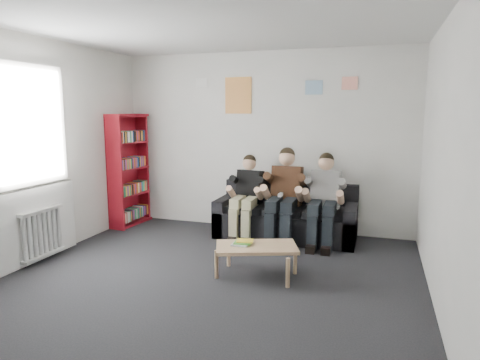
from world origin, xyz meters
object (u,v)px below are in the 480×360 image
object	(u,v)px
person_right	(324,200)
coffee_table	(256,249)
bookshelf	(129,170)
person_middle	(284,196)
sofa	(286,218)
person_left	(246,197)

from	to	relation	value
person_right	coffee_table	bearing A→B (deg)	-106.44
bookshelf	person_middle	size ratio (longest dim) A/B	1.35
person_middle	person_right	xyz separation A→B (m)	(0.55, 0.00, -0.02)
sofa	coffee_table	size ratio (longest dim) A/B	2.25
person_left	person_right	world-z (taller)	person_right
coffee_table	sofa	bearing A→B (deg)	90.20
person_middle	sofa	bearing A→B (deg)	90.57
bookshelf	coffee_table	world-z (taller)	bookshelf
person_right	person_left	bearing A→B (deg)	-175.27
coffee_table	person_middle	distance (m)	1.43
sofa	coffee_table	distance (m)	1.59
person_left	person_right	xyz separation A→B (m)	(1.11, -0.00, 0.02)
sofa	person_left	xyz separation A→B (m)	(-0.55, -0.19, 0.32)
bookshelf	person_right	distance (m)	3.11
bookshelf	person_right	xyz separation A→B (m)	(3.10, -0.12, -0.27)
sofa	person_middle	bearing A→B (deg)	-90.00
person_left	person_right	distance (m)	1.11
coffee_table	person_left	world-z (taller)	person_left
sofa	person_right	bearing A→B (deg)	-18.88
sofa	coffee_table	xyz separation A→B (m)	(0.01, -1.59, 0.03)
sofa	coffee_table	world-z (taller)	sofa
sofa	person_right	xyz separation A→B (m)	(0.55, -0.19, 0.34)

